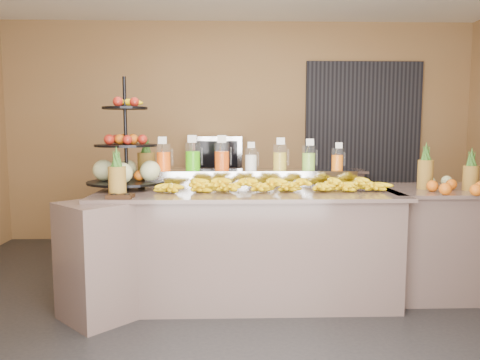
{
  "coord_description": "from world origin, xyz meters",
  "views": [
    {
      "loc": [
        -0.18,
        -3.6,
        1.46
      ],
      "look_at": [
        -0.06,
        0.3,
        1.02
      ],
      "focal_mm": 35.0,
      "sensor_mm": 36.0,
      "label": 1
    }
  ],
  "objects_px": {
    "condiment_caddy": "(120,196)",
    "oven_warmer": "(217,153)",
    "right_fruit_pile": "(451,182)",
    "pitcher_tray": "(251,178)",
    "fruit_stand": "(132,161)",
    "banana_heap": "(274,182)"
  },
  "relations": [
    {
      "from": "fruit_stand",
      "to": "oven_warmer",
      "type": "relative_size",
      "value": 1.52
    },
    {
      "from": "condiment_caddy",
      "to": "oven_warmer",
      "type": "bearing_deg",
      "value": 73.83
    },
    {
      "from": "condiment_caddy",
      "to": "banana_heap",
      "type": "bearing_deg",
      "value": 16.49
    },
    {
      "from": "condiment_caddy",
      "to": "right_fruit_pile",
      "type": "bearing_deg",
      "value": 6.6
    },
    {
      "from": "fruit_stand",
      "to": "right_fruit_pile",
      "type": "xyz_separation_m",
      "value": [
        2.69,
        -0.28,
        -0.16
      ]
    },
    {
      "from": "fruit_stand",
      "to": "right_fruit_pile",
      "type": "height_order",
      "value": "fruit_stand"
    },
    {
      "from": "condiment_caddy",
      "to": "pitcher_tray",
      "type": "bearing_deg",
      "value": 33.35
    },
    {
      "from": "banana_heap",
      "to": "pitcher_tray",
      "type": "bearing_deg",
      "value": 118.53
    },
    {
      "from": "condiment_caddy",
      "to": "right_fruit_pile",
      "type": "height_order",
      "value": "right_fruit_pile"
    },
    {
      "from": "condiment_caddy",
      "to": "fruit_stand",
      "type": "bearing_deg",
      "value": 92.4
    },
    {
      "from": "condiment_caddy",
      "to": "oven_warmer",
      "type": "relative_size",
      "value": 0.3
    },
    {
      "from": "pitcher_tray",
      "to": "condiment_caddy",
      "type": "bearing_deg",
      "value": -146.65
    },
    {
      "from": "condiment_caddy",
      "to": "right_fruit_pile",
      "type": "relative_size",
      "value": 0.4
    },
    {
      "from": "right_fruit_pile",
      "to": "condiment_caddy",
      "type": "bearing_deg",
      "value": -173.4
    },
    {
      "from": "fruit_stand",
      "to": "oven_warmer",
      "type": "height_order",
      "value": "fruit_stand"
    },
    {
      "from": "banana_heap",
      "to": "fruit_stand",
      "type": "relative_size",
      "value": 2.0
    },
    {
      "from": "pitcher_tray",
      "to": "fruit_stand",
      "type": "distance_m",
      "value": 1.06
    },
    {
      "from": "banana_heap",
      "to": "right_fruit_pile",
      "type": "distance_m",
      "value": 1.48
    },
    {
      "from": "pitcher_tray",
      "to": "fruit_stand",
      "type": "relative_size",
      "value": 1.92
    },
    {
      "from": "banana_heap",
      "to": "oven_warmer",
      "type": "distance_m",
      "value": 2.06
    },
    {
      "from": "right_fruit_pile",
      "to": "fruit_stand",
      "type": "bearing_deg",
      "value": 174.17
    },
    {
      "from": "pitcher_tray",
      "to": "right_fruit_pile",
      "type": "distance_m",
      "value": 1.69
    }
  ]
}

